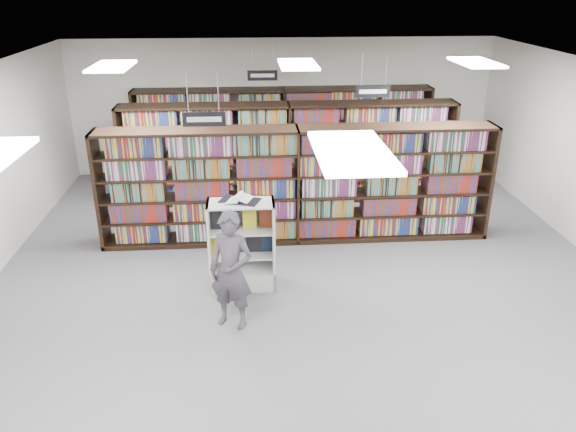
{
  "coord_description": "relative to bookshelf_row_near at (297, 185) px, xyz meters",
  "views": [
    {
      "loc": [
        -0.85,
        -7.39,
        4.48
      ],
      "look_at": [
        -0.27,
        0.5,
        1.1
      ],
      "focal_mm": 35.0,
      "sensor_mm": 36.0,
      "label": 1
    }
  ],
  "objects": [
    {
      "name": "floor",
      "position": [
        0.0,
        -2.0,
        -1.05
      ],
      "size": [
        12.0,
        12.0,
        0.0
      ],
      "primitive_type": "plane",
      "color": "#59595E",
      "rests_on": "ground"
    },
    {
      "name": "ceiling",
      "position": [
        0.0,
        -2.0,
        2.15
      ],
      "size": [
        10.0,
        12.0,
        0.1
      ],
      "primitive_type": "cube",
      "color": "silver",
      "rests_on": "wall_back"
    },
    {
      "name": "wall_back",
      "position": [
        0.0,
        4.0,
        0.55
      ],
      "size": [
        10.0,
        0.1,
        3.2
      ],
      "primitive_type": "cube",
      "color": "silver",
      "rests_on": "ground"
    },
    {
      "name": "bookshelf_row_near",
      "position": [
        0.0,
        0.0,
        0.0
      ],
      "size": [
        7.0,
        0.6,
        2.1
      ],
      "color": "black",
      "rests_on": "floor"
    },
    {
      "name": "bookshelf_row_mid",
      "position": [
        0.0,
        2.0,
        0.0
      ],
      "size": [
        7.0,
        0.6,
        2.1
      ],
      "color": "black",
      "rests_on": "floor"
    },
    {
      "name": "bookshelf_row_far",
      "position": [
        0.0,
        3.7,
        0.0
      ],
      "size": [
        7.0,
        0.6,
        2.1
      ],
      "color": "black",
      "rests_on": "floor"
    },
    {
      "name": "aisle_sign_left",
      "position": [
        -1.5,
        -1.0,
        1.48
      ],
      "size": [
        0.65,
        0.02,
        0.8
      ],
      "color": "#B2B2B7",
      "rests_on": "ceiling"
    },
    {
      "name": "aisle_sign_right",
      "position": [
        1.5,
        1.0,
        1.48
      ],
      "size": [
        0.65,
        0.02,
        0.8
      ],
      "color": "#B2B2B7",
      "rests_on": "ceiling"
    },
    {
      "name": "aisle_sign_center",
      "position": [
        -0.5,
        3.0,
        1.48
      ],
      "size": [
        0.65,
        0.02,
        0.8
      ],
      "color": "#B2B2B7",
      "rests_on": "ceiling"
    },
    {
      "name": "troffer_front_center",
      "position": [
        0.0,
        -5.0,
        2.11
      ],
      "size": [
        0.6,
        1.2,
        0.04
      ],
      "primitive_type": "cube",
      "color": "white",
      "rests_on": "ceiling"
    },
    {
      "name": "troffer_back_left",
      "position": [
        -3.0,
        0.0,
        2.11
      ],
      "size": [
        0.6,
        1.2,
        0.04
      ],
      "primitive_type": "cube",
      "color": "white",
      "rests_on": "ceiling"
    },
    {
      "name": "troffer_back_center",
      "position": [
        0.0,
        0.0,
        2.11
      ],
      "size": [
        0.6,
        1.2,
        0.04
      ],
      "primitive_type": "cube",
      "color": "white",
      "rests_on": "ceiling"
    },
    {
      "name": "troffer_back_right",
      "position": [
        3.0,
        0.0,
        2.11
      ],
      "size": [
        0.6,
        1.2,
        0.04
      ],
      "primitive_type": "cube",
      "color": "white",
      "rests_on": "ceiling"
    },
    {
      "name": "endcap_display",
      "position": [
        -0.99,
        -1.62,
        -0.57
      ],
      "size": [
        1.01,
        0.51,
        1.41
      ],
      "rotation": [
        0.0,
        0.0,
        0.0
      ],
      "color": "silver",
      "rests_on": "floor"
    },
    {
      "name": "open_book",
      "position": [
        -1.01,
        -1.6,
        0.39
      ],
      "size": [
        0.66,
        0.51,
        0.13
      ],
      "rotation": [
        0.0,
        0.0,
        -0.35
      ],
      "color": "black",
      "rests_on": "endcap_display"
    },
    {
      "name": "shopper",
      "position": [
        -1.13,
        -2.72,
        -0.21
      ],
      "size": [
        0.72,
        0.6,
        1.68
      ],
      "primitive_type": "imported",
      "rotation": [
        0.0,
        0.0,
        -0.39
      ],
      "color": "#48424C",
      "rests_on": "floor"
    }
  ]
}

